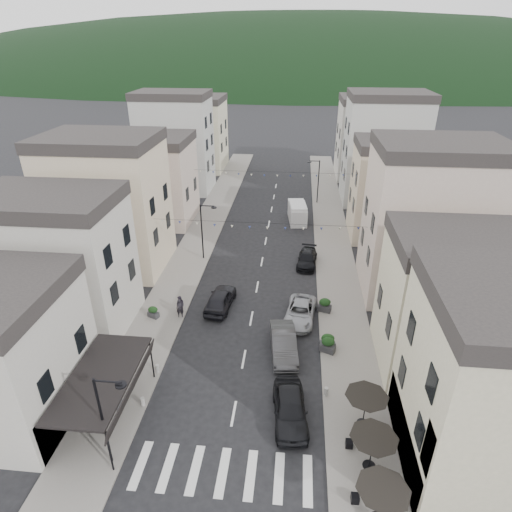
{
  "coord_description": "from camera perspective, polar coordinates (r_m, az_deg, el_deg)",
  "views": [
    {
      "loc": [
        3.24,
        -12.68,
        20.67
      ],
      "look_at": [
        -0.06,
        20.45,
        3.5
      ],
      "focal_mm": 30.0,
      "sensor_mm": 36.0,
      "label": 1
    }
  ],
  "objects": [
    {
      "name": "parked_car_c",
      "position": [
        35.21,
        5.93,
        -7.45
      ],
      "size": [
        2.91,
        5.23,
        1.38
      ],
      "primitive_type": "imported",
      "rotation": [
        0.0,
        0.0,
        -0.13
      ],
      "color": "#97989F",
      "rests_on": "ground"
    },
    {
      "name": "hill_backdrop",
      "position": [
        313.38,
        5.54,
        23.38
      ],
      "size": [
        640.0,
        360.0,
        70.0
      ],
      "primitive_type": "ellipsoid",
      "color": "black",
      "rests_on": "ground"
    },
    {
      "name": "planter_lb",
      "position": [
        36.18,
        -13.56,
        -7.26
      ],
      "size": [
        1.03,
        0.81,
        1.01
      ],
      "rotation": [
        0.0,
        0.0,
        -0.4
      ],
      "color": "#2F2F31",
      "rests_on": "sidewalk_left"
    },
    {
      "name": "delivery_van",
      "position": [
        53.67,
        5.53,
        5.84
      ],
      "size": [
        2.51,
        5.16,
        2.38
      ],
      "rotation": [
        0.0,
        0.0,
        0.11
      ],
      "color": "silver",
      "rests_on": "ground"
    },
    {
      "name": "buildings_row_right",
      "position": [
        52.55,
        18.12,
        10.09
      ],
      "size": [
        10.2,
        54.16,
        14.5
      ],
      "color": "#C1BB99",
      "rests_on": "ground"
    },
    {
      "name": "streetlamp_left_near",
      "position": [
        24.2,
        -19.33,
        -19.24
      ],
      "size": [
        1.7,
        0.56,
        6.0
      ],
      "color": "black",
      "rests_on": "ground"
    },
    {
      "name": "streetlamp_left_far",
      "position": [
        43.2,
        -6.91,
        3.94
      ],
      "size": [
        1.7,
        0.56,
        6.0
      ],
      "color": "black",
      "rests_on": "ground"
    },
    {
      "name": "bunting_near",
      "position": [
        37.93,
        0.32,
        3.96
      ],
      "size": [
        19.0,
        0.28,
        0.62
      ],
      "color": "black",
      "rests_on": "ground"
    },
    {
      "name": "pedestrian_a",
      "position": [
        35.59,
        -10.11,
        -6.88
      ],
      "size": [
        0.66,
        0.5,
        1.63
      ],
      "primitive_type": "imported",
      "rotation": [
        0.0,
        0.0,
        0.21
      ],
      "color": "black",
      "rests_on": "sidewalk_left"
    },
    {
      "name": "planter_rb",
      "position": [
        32.13,
        9.55,
        -11.6
      ],
      "size": [
        1.22,
        0.96,
        1.2
      ],
      "rotation": [
        0.0,
        0.0,
        -0.4
      ],
      "color": "#2D2C2F",
      "rests_on": "sidewalk_right"
    },
    {
      "name": "parked_car_d",
      "position": [
        43.45,
        6.83,
        -0.36
      ],
      "size": [
        2.27,
        4.65,
        1.3
      ],
      "primitive_type": "imported",
      "rotation": [
        0.0,
        0.0,
        -0.1
      ],
      "color": "black",
      "rests_on": "ground"
    },
    {
      "name": "parked_car_b",
      "position": [
        31.69,
        3.71,
        -11.55
      ],
      "size": [
        2.36,
        5.19,
        1.65
      ],
      "primitive_type": "imported",
      "rotation": [
        0.0,
        0.0,
        0.12
      ],
      "color": "#38373A",
      "rests_on": "ground"
    },
    {
      "name": "buildings_row_left",
      "position": [
        55.41,
        -13.47,
        11.32
      ],
      "size": [
        10.2,
        54.16,
        14.0
      ],
      "color": "#B5AEA6",
      "rests_on": "ground"
    },
    {
      "name": "planter_rc",
      "position": [
        36.31,
        9.15,
        -6.46
      ],
      "size": [
        1.21,
        0.87,
        1.22
      ],
      "rotation": [
        0.0,
        0.0,
        -0.27
      ],
      "color": "#2A2A2C",
      "rests_on": "sidewalk_right"
    },
    {
      "name": "bunting_far",
      "position": [
        52.96,
        1.98,
        10.79
      ],
      "size": [
        19.0,
        0.28,
        0.62
      ],
      "color": "black",
      "rests_on": "ground"
    },
    {
      "name": "pedestrian_b",
      "position": [
        36.06,
        -10.06,
        -6.43
      ],
      "size": [
        0.96,
        0.89,
        1.58
      ],
      "primitive_type": "imported",
      "rotation": [
        0.0,
        0.0,
        -0.48
      ],
      "color": "#241F29",
      "rests_on": "sidewalk_left"
    },
    {
      "name": "parked_car_e",
      "position": [
        36.54,
        -4.78,
        -5.74
      ],
      "size": [
        2.42,
        4.97,
        1.63
      ],
      "primitive_type": "imported",
      "rotation": [
        0.0,
        0.0,
        3.04
      ],
      "color": "black",
      "rests_on": "ground"
    },
    {
      "name": "planter_ra",
      "position": [
        32.41,
        9.52,
        -11.16
      ],
      "size": [
        1.21,
        0.83,
        1.23
      ],
      "rotation": [
        0.0,
        0.0,
        0.22
      ],
      "color": "#323235",
      "rests_on": "sidewalk_right"
    },
    {
      "name": "boutique_awning",
      "position": [
        27.03,
        -19.44,
        -15.14
      ],
      "size": [
        3.77,
        7.5,
        3.28
      ],
      "color": "black",
      "rests_on": "ground"
    },
    {
      "name": "streetlamp_right_far",
      "position": [
        59.23,
        8.07,
        10.36
      ],
      "size": [
        1.7,
        0.56,
        6.0
      ],
      "color": "black",
      "rests_on": "ground"
    },
    {
      "name": "sidewalk_right",
      "position": [
        49.39,
        10.11,
        2.17
      ],
      "size": [
        4.0,
        76.0,
        0.12
      ],
      "primitive_type": "cube",
      "color": "slate",
      "rests_on": "ground"
    },
    {
      "name": "bollards",
      "position": [
        27.41,
        -3.18,
        -20.41
      ],
      "size": [
        11.66,
        10.26,
        0.6
      ],
      "color": "gray",
      "rests_on": "ground"
    },
    {
      "name": "sidewalk_left",
      "position": [
        50.37,
        -7.15,
        2.9
      ],
      "size": [
        4.0,
        76.0,
        0.12
      ],
      "primitive_type": "cube",
      "color": "slate",
      "rests_on": "ground"
    },
    {
      "name": "ground",
      "position": [
        24.46,
        -5.36,
        -30.56
      ],
      "size": [
        700.0,
        700.0,
        0.0
      ],
      "primitive_type": "plane",
      "color": "black",
      "rests_on": "ground"
    },
    {
      "name": "parked_car_a",
      "position": [
        27.25,
        4.57,
        -19.54
      ],
      "size": [
        2.48,
        5.08,
        1.67
      ],
      "primitive_type": "imported",
      "rotation": [
        0.0,
        0.0,
        0.11
      ],
      "color": "black",
      "rests_on": "ground"
    },
    {
      "name": "cafe_terrace",
      "position": [
        24.39,
        15.39,
        -22.71
      ],
      "size": [
        2.5,
        8.1,
        2.53
      ],
      "color": "black",
      "rests_on": "ground"
    },
    {
      "name": "planter_la",
      "position": [
        29.28,
        -18.55,
        -17.65
      ],
      "size": [
        1.09,
        0.78,
        1.1
      ],
      "rotation": [
        0.0,
        0.0,
        -0.27
      ],
      "color": "#313134",
      "rests_on": "sidewalk_left"
    }
  ]
}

